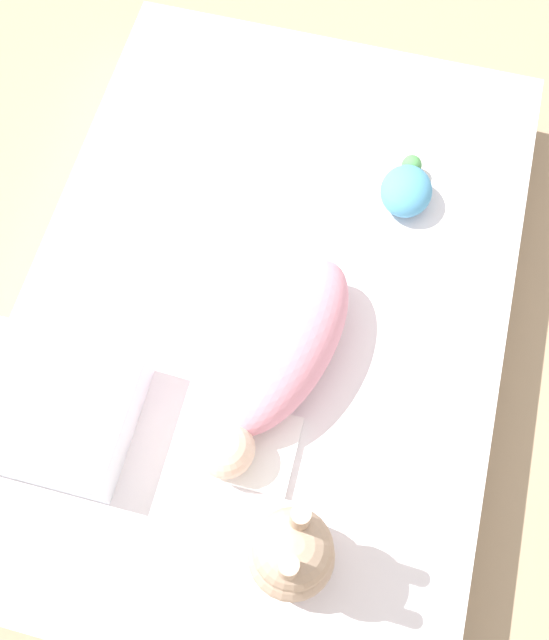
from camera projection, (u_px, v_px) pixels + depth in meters
The scene contains 7 objects.
ground_plane at pixel (265, 333), 1.78m from camera, with size 12.00×12.00×0.00m, color #9E8466.
bed_mattress at pixel (265, 318), 1.70m from camera, with size 1.49×1.03×0.19m.
burp_cloth at pixel (256, 448), 1.47m from camera, with size 0.16×0.16×0.02m.
swaddled_baby at pixel (279, 356), 1.47m from camera, with size 0.51×0.29×0.16m.
pillow at pixel (47, 407), 1.46m from camera, with size 0.28×0.33×0.11m.
bunny_plush at pixel (292, 553), 1.28m from camera, with size 0.16×0.16×0.34m.
turtle_plush at pixel (407, 189), 1.67m from camera, with size 0.16×0.11×0.09m.
Camera 1 is at (-0.63, -0.18, 1.66)m, focal length 42.00 mm.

